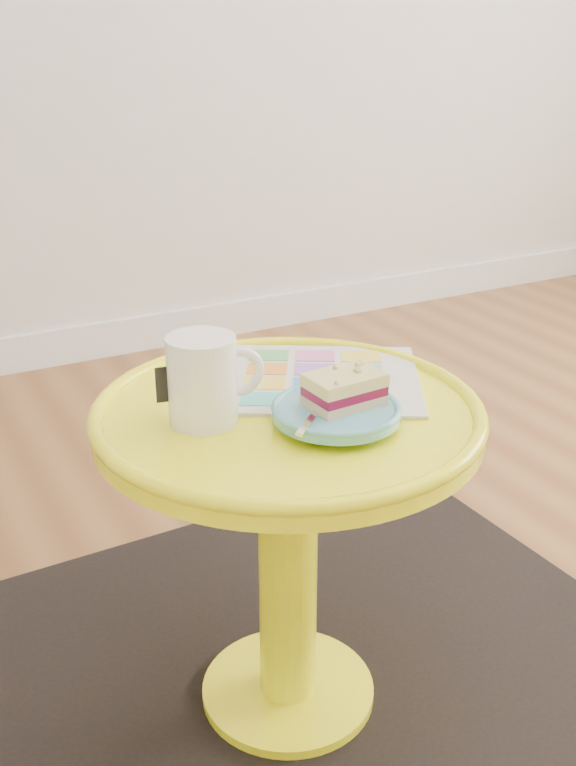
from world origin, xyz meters
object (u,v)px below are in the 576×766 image
side_table (288,499)px  newspaper (314,379)px  plate (336,412)px  mug (204,377)px

side_table → newspaper: 0.19m
plate → side_table: bearing=114.6°
side_table → newspaper: bearing=40.8°
newspaper → plate: bearing=-78.3°
newspaper → side_table: bearing=-108.7°
newspaper → mug: bearing=-134.3°
newspaper → mug: mug is taller
side_table → mug: mug is taller
side_table → mug: (-0.12, 0.02, 0.21)m
side_table → plate: size_ratio=3.16×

